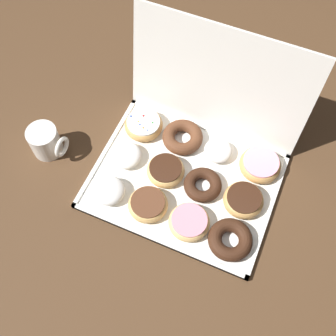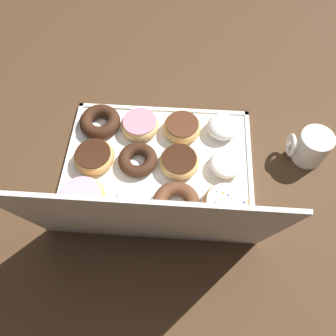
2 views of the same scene
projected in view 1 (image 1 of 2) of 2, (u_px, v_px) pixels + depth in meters
ground_plane at (184, 182)px, 1.21m from camera, size 3.00×3.00×0.00m
donut_box at (184, 181)px, 1.21m from camera, size 0.52×0.40×0.01m
box_lid_open at (218, 84)px, 1.16m from camera, size 0.52×0.07×0.36m
powdered_filled_donut_0 at (109, 191)px, 1.16m from camera, size 0.09×0.09×0.05m
chocolate_frosted_donut_1 at (148, 204)px, 1.15m from camera, size 0.11×0.11×0.04m
pink_frosted_donut_2 at (189, 222)px, 1.12m from camera, size 0.11×0.11×0.04m
chocolate_cake_ring_donut_3 at (230, 240)px, 1.10m from camera, size 0.12×0.12×0.04m
powdered_filled_donut_4 at (126, 154)px, 1.22m from camera, size 0.09×0.09×0.04m
chocolate_frosted_donut_5 at (165, 171)px, 1.20m from camera, size 0.11×0.11×0.04m
chocolate_cake_ring_donut_6 at (203, 185)px, 1.18m from camera, size 0.11×0.11×0.03m
chocolate_frosted_donut_7 at (243, 200)px, 1.15m from camera, size 0.11×0.11×0.04m
sprinkle_donut_8 at (144, 125)px, 1.27m from camera, size 0.12×0.12×0.04m
chocolate_cake_ring_donut_9 at (183, 137)px, 1.25m from camera, size 0.12×0.12×0.04m
powdered_filled_donut_10 at (218, 151)px, 1.23m from camera, size 0.08×0.08×0.04m
pink_frosted_donut_11 at (260, 165)px, 1.20m from camera, size 0.12×0.12×0.04m
coffee_mug at (46, 141)px, 1.22m from camera, size 0.11×0.09×0.09m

